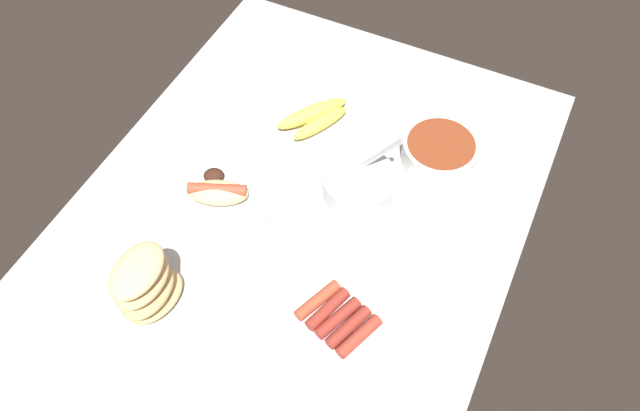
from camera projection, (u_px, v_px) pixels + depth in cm
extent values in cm
cube|color=#B2B2B7|center=(295.00, 221.00, 134.22)|extent=(120.00, 90.00, 3.00)
ellipsoid|color=#E5D14C|center=(312.00, 114.00, 147.26)|extent=(16.75, 13.63, 3.68)
ellipsoid|color=#E5D14C|center=(320.00, 123.00, 145.82)|extent=(15.05, 9.76, 3.23)
cylinder|color=white|center=(338.00, 322.00, 118.84)|extent=(20.30, 20.30, 1.00)
cylinder|color=#9E3828|center=(359.00, 336.00, 115.38)|extent=(10.15, 5.78, 2.37)
cylinder|color=maroon|center=(349.00, 327.00, 116.42)|extent=(10.16, 5.72, 2.37)
cylinder|color=maroon|center=(338.00, 318.00, 117.45)|extent=(10.13, 5.87, 2.37)
cylinder|color=maroon|center=(328.00, 309.00, 118.49)|extent=(10.20, 5.39, 2.37)
cylinder|color=#AD472D|center=(318.00, 300.00, 119.52)|extent=(10.12, 5.96, 2.37)
cylinder|color=silver|center=(359.00, 183.00, 134.69)|extent=(15.58, 15.58, 5.30)
cylinder|color=beige|center=(359.00, 180.00, 133.82)|extent=(13.71, 13.71, 2.39)
cube|color=#B7B7BC|center=(376.00, 157.00, 131.21)|extent=(3.58, 10.34, 13.08)
ellipsoid|color=#DBB77A|center=(155.00, 297.00, 120.34)|extent=(13.55, 9.77, 3.60)
ellipsoid|color=tan|center=(148.00, 291.00, 117.03)|extent=(12.78, 8.50, 3.60)
ellipsoid|color=#DBB77A|center=(142.00, 280.00, 114.24)|extent=(12.74, 8.43, 3.60)
ellipsoid|color=#E5C689|center=(136.00, 271.00, 111.26)|extent=(12.77, 8.48, 3.60)
cylinder|color=white|center=(439.00, 152.00, 139.56)|extent=(16.46, 16.46, 5.43)
cylinder|color=maroon|center=(441.00, 145.00, 137.66)|extent=(14.81, 14.81, 1.00)
cylinder|color=white|center=(219.00, 200.00, 134.80)|extent=(23.82, 23.82, 1.00)
ellipsoid|color=#E5C689|center=(218.00, 193.00, 132.59)|extent=(10.42, 14.11, 4.40)
cylinder|color=#AD472D|center=(217.00, 189.00, 131.60)|extent=(6.85, 12.15, 2.40)
ellipsoid|color=#381E14|center=(214.00, 175.00, 136.20)|extent=(5.35, 5.62, 2.80)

